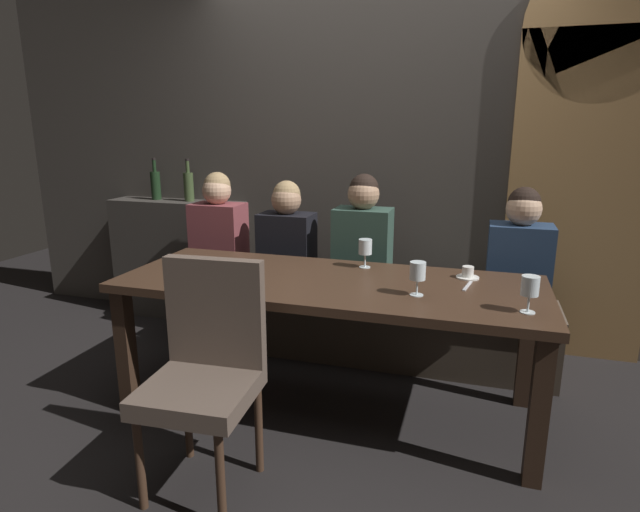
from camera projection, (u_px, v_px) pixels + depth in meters
ground at (328, 406)px, 2.90m from camera, size 9.00×9.00×0.00m
back_wall_tiled at (377, 129)px, 3.66m from camera, size 6.00×0.12×3.00m
arched_door at (587, 152)px, 3.24m from camera, size 0.90×0.05×2.55m
back_counter at (180, 259)px, 4.19m from camera, size 1.10×0.28×0.95m
dining_table at (329, 296)px, 2.74m from camera, size 2.20×0.84×0.74m
banquette_bench at (357, 324)px, 3.49m from camera, size 2.50×0.44×0.45m
chair_near_side at (206, 361)px, 2.18m from camera, size 0.47×0.47×0.98m
diner_redhead at (219, 229)px, 3.66m from camera, size 0.36×0.24×0.76m
diner_bearded at (287, 237)px, 3.50m from camera, size 0.36×0.24×0.72m
diner_far_end at (363, 238)px, 3.33m from camera, size 0.36×0.24×0.78m
diner_near_end at (520, 253)px, 3.05m from camera, size 0.36×0.24×0.73m
wine_bottle_dark_red at (156, 184)px, 4.11m from camera, size 0.08×0.08×0.33m
wine_bottle_pale_label at (189, 186)px, 4.02m from camera, size 0.08×0.08×0.33m
wine_glass_end_right at (365, 248)px, 2.92m from camera, size 0.08×0.08×0.16m
wine_glass_far_right at (530, 288)px, 2.21m from camera, size 0.08×0.08×0.16m
wine_glass_near_left at (418, 272)px, 2.44m from camera, size 0.08×0.08×0.16m
espresso_cup at (468, 273)px, 2.74m from camera, size 0.12×0.12×0.06m
fork_on_table at (467, 286)px, 2.60m from camera, size 0.05×0.17×0.01m
folded_napkin at (187, 264)px, 3.01m from camera, size 0.11×0.10×0.01m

